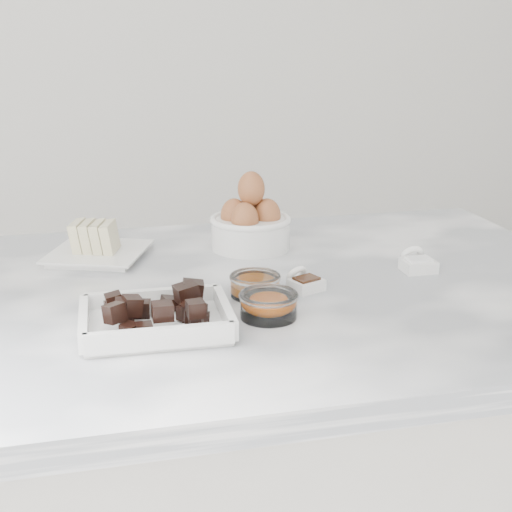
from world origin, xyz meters
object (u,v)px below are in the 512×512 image
at_px(sugar_ramekin, 267,238).
at_px(honey_bowl, 255,285).
at_px(butter_plate, 96,245).
at_px(egg_bowl, 251,224).
at_px(vanilla_spoon, 304,282).
at_px(salt_spoon, 417,262).
at_px(chocolate_dish, 156,315).
at_px(zest_bowl, 269,304).

height_order(sugar_ramekin, honey_bowl, sugar_ramekin).
height_order(butter_plate, egg_bowl, egg_bowl).
relative_size(sugar_ramekin, vanilla_spoon, 1.12).
height_order(honey_bowl, salt_spoon, salt_spoon).
xyz_separation_m(egg_bowl, honey_bowl, (-0.05, -0.25, -0.03)).
height_order(egg_bowl, honey_bowl, egg_bowl).
relative_size(butter_plate, sugar_ramekin, 2.63).
height_order(egg_bowl, vanilla_spoon, egg_bowl).
relative_size(sugar_ramekin, salt_spoon, 1.19).
bearing_deg(chocolate_dish, salt_spoon, 18.51).
xyz_separation_m(chocolate_dish, salt_spoon, (0.46, 0.16, -0.01)).
height_order(honey_bowl, vanilla_spoon, vanilla_spoon).
relative_size(egg_bowl, salt_spoon, 2.27).
xyz_separation_m(zest_bowl, salt_spoon, (0.30, 0.15, -0.01)).
bearing_deg(butter_plate, vanilla_spoon, -37.45).
xyz_separation_m(sugar_ramekin, salt_spoon, (0.23, -0.17, -0.01)).
distance_m(sugar_ramekin, honey_bowl, 0.23).
height_order(honey_bowl, zest_bowl, zest_bowl).
bearing_deg(salt_spoon, honey_bowl, -169.55).
xyz_separation_m(butter_plate, honey_bowl, (0.24, -0.25, -0.01)).
relative_size(sugar_ramekin, zest_bowl, 0.93).
height_order(chocolate_dish, egg_bowl, egg_bowl).
bearing_deg(chocolate_dish, honey_bowl, 31.36).
xyz_separation_m(egg_bowl, salt_spoon, (0.25, -0.19, -0.03)).
relative_size(chocolate_dish, vanilla_spoon, 2.90).
bearing_deg(salt_spoon, butter_plate, 159.68).
bearing_deg(sugar_ramekin, salt_spoon, -36.48).
bearing_deg(vanilla_spoon, salt_spoon, 11.85).
height_order(chocolate_dish, butter_plate, butter_plate).
distance_m(zest_bowl, salt_spoon, 0.33).
height_order(sugar_ramekin, egg_bowl, egg_bowl).
xyz_separation_m(chocolate_dish, vanilla_spoon, (0.25, 0.11, -0.01)).
bearing_deg(sugar_ramekin, butter_plate, 174.12).
height_order(sugar_ramekin, vanilla_spoon, sugar_ramekin).
relative_size(butter_plate, zest_bowl, 2.45).
relative_size(chocolate_dish, salt_spoon, 3.07).
xyz_separation_m(butter_plate, zest_bowl, (0.24, -0.34, -0.00)).
distance_m(egg_bowl, honey_bowl, 0.26).
distance_m(chocolate_dish, zest_bowl, 0.16).
bearing_deg(butter_plate, zest_bowl, -55.69).
height_order(zest_bowl, vanilla_spoon, same).
distance_m(butter_plate, sugar_ramekin, 0.31).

